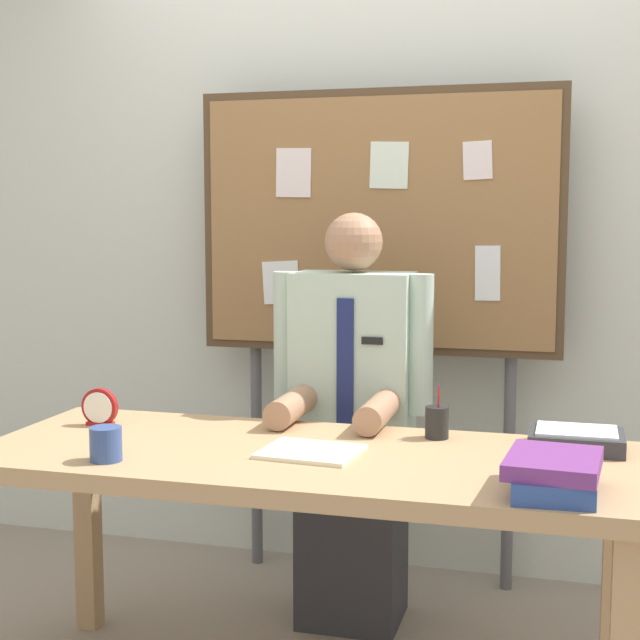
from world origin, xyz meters
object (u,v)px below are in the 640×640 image
at_px(pen_holder, 437,422).
at_px(paper_tray, 576,440).
at_px(book_stack, 553,473).
at_px(bulletin_board, 378,229).
at_px(coffee_mug, 106,444).
at_px(desk_clock, 100,409).
at_px(person, 352,436).
at_px(open_notebook, 311,452).
at_px(desk, 303,482).

height_order(pen_holder, paper_tray, pen_holder).
xyz_separation_m(book_stack, pen_holder, (-0.34, 0.46, 0.00)).
relative_size(book_stack, pen_holder, 1.79).
distance_m(bulletin_board, coffee_mug, 1.43).
bearing_deg(desk_clock, book_stack, -14.04).
relative_size(coffee_mug, pen_holder, 0.58).
height_order(bulletin_board, pen_holder, bulletin_board).
bearing_deg(pen_holder, paper_tray, -3.65).
xyz_separation_m(person, open_notebook, (0.03, -0.61, 0.10)).
height_order(desk_clock, pen_holder, pen_holder).
height_order(coffee_mug, pen_holder, pen_holder).
xyz_separation_m(desk, open_notebook, (0.03, -0.02, 0.09)).
distance_m(coffee_mug, pen_holder, 0.96).
relative_size(desk_clock, pen_holder, 0.74).
relative_size(desk, open_notebook, 6.97).
xyz_separation_m(desk_clock, pen_holder, (1.04, 0.12, -0.01)).
distance_m(desk, desk_clock, 0.73).
xyz_separation_m(bulletin_board, paper_tray, (0.74, -0.76, -0.57)).
bearing_deg(paper_tray, person, 153.78).
relative_size(person, paper_tray, 5.45).
relative_size(book_stack, paper_tray, 1.10).
relative_size(bulletin_board, book_stack, 6.55).
bearing_deg(open_notebook, coffee_mug, -156.92).
height_order(open_notebook, paper_tray, paper_tray).
bearing_deg(desk_clock, coffee_mug, -59.12).
xyz_separation_m(open_notebook, paper_tray, (0.71, 0.25, 0.02)).
relative_size(person, pen_holder, 8.86).
relative_size(desk, person, 1.29).
bearing_deg(paper_tray, book_stack, -96.94).
relative_size(pen_holder, paper_tray, 0.62).
bearing_deg(pen_holder, open_notebook, -138.52).
distance_m(coffee_mug, paper_tray, 1.30).
height_order(person, bulletin_board, bulletin_board).
bearing_deg(desk, book_stack, -17.11).
bearing_deg(bulletin_board, pen_holder, -65.21).
relative_size(desk, book_stack, 6.42).
bearing_deg(pen_holder, person, 135.11).
bearing_deg(desk, open_notebook, -34.99).
height_order(desk, pen_holder, pen_holder).
xyz_separation_m(desk, bulletin_board, (-0.00, 0.99, 0.69)).
height_order(person, pen_holder, person).
xyz_separation_m(book_stack, coffee_mug, (-1.16, -0.03, -0.00)).
distance_m(book_stack, coffee_mug, 1.16).
distance_m(desk_clock, coffee_mug, 0.44).
distance_m(bulletin_board, open_notebook, 1.17).
bearing_deg(bulletin_board, desk, -89.99).
bearing_deg(book_stack, coffee_mug, -178.69).
relative_size(bulletin_board, paper_tray, 7.20).
xyz_separation_m(book_stack, open_notebook, (-0.65, 0.19, -0.04)).
xyz_separation_m(book_stack, desk_clock, (-1.39, 0.35, 0.01)).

